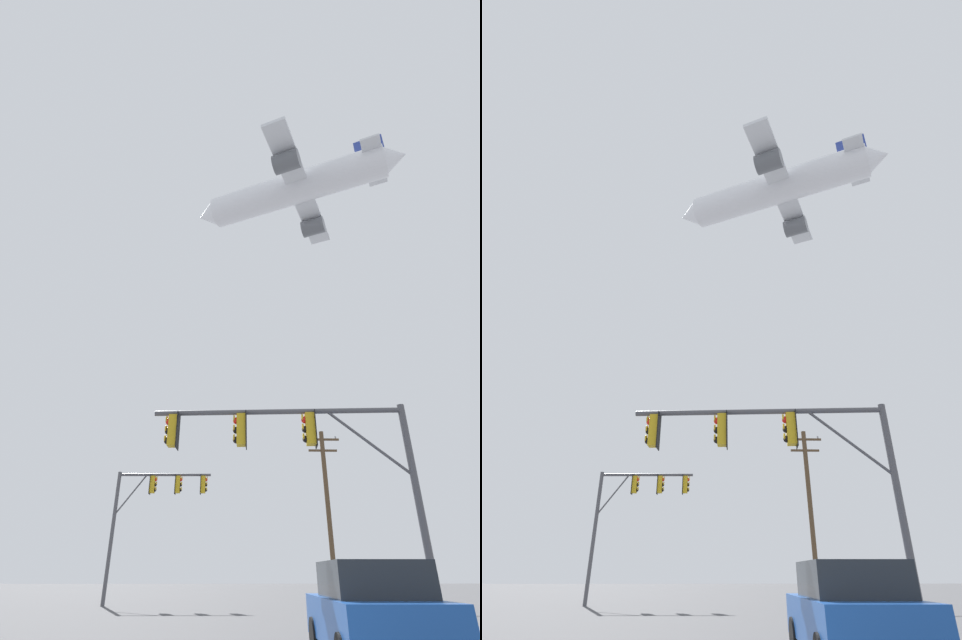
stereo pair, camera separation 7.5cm
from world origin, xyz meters
The scene contains 5 objects.
signal_pole_near centered at (2.54, 7.78, 4.45)m, with size 7.31×0.85×5.67m.
signal_pole_far centered at (-3.57, 21.53, 4.95)m, with size 5.30×0.54×6.44m.
utility_pole centered at (6.59, 23.23, 4.97)m, with size 2.20×0.28×9.35m.
airplane centered at (9.36, 37.43, 46.74)m, with size 27.97×21.60×7.99m.
parked_car centered at (3.07, 4.65, 0.83)m, with size 1.97×4.15×1.60m.
Camera 1 is at (0.38, -4.57, 1.39)m, focal length 24.48 mm.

